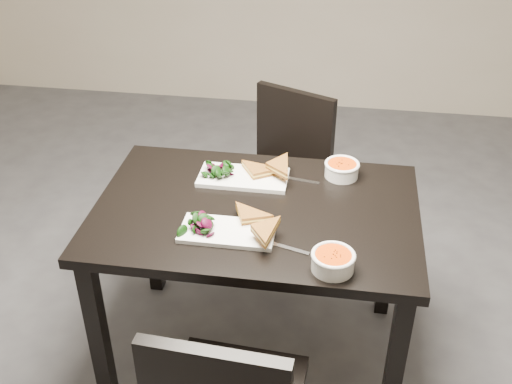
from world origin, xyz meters
TOP-DOWN VIEW (x-y plane):
  - ground at (0.00, 0.00)m, footprint 5.00×5.00m
  - table at (0.09, -0.07)m, footprint 1.20×0.80m
  - chair_far at (0.10, 0.69)m, footprint 0.55×0.55m
  - plate_near at (0.01, -0.25)m, footprint 0.33×0.16m
  - sandwich_near at (0.08, -0.23)m, footprint 0.20×0.17m
  - salad_near at (-0.09, -0.25)m, footprint 0.10×0.09m
  - soup_bowl_near at (0.38, -0.38)m, footprint 0.14×0.14m
  - cutlery_near at (0.22, -0.29)m, footprint 0.18×0.07m
  - plate_far at (0.01, 0.12)m, footprint 0.35×0.18m
  - sandwich_far at (0.07, 0.10)m, footprint 0.22×0.20m
  - salad_far at (-0.09, 0.12)m, footprint 0.11×0.10m
  - soup_bowl_far at (0.39, 0.20)m, footprint 0.14×0.14m
  - cutlery_far at (0.22, 0.15)m, footprint 0.18×0.05m

SIDE VIEW (x-z plane):
  - ground at x=0.00m, z-range 0.00..0.00m
  - chair_far at x=0.10m, z-range 0.06..0.91m
  - table at x=0.09m, z-range 0.28..1.03m
  - cutlery_near at x=0.22m, z-range 0.75..0.75m
  - cutlery_far at x=0.22m, z-range 0.75..0.75m
  - plate_near at x=0.01m, z-range 0.75..0.77m
  - plate_far at x=0.01m, z-range 0.75..0.77m
  - soup_bowl_far at x=0.39m, z-range 0.75..0.82m
  - soup_bowl_near at x=0.38m, z-range 0.75..0.82m
  - salad_near at x=-0.09m, z-range 0.77..0.81m
  - salad_far at x=-0.09m, z-range 0.77..0.82m
  - sandwich_near at x=0.08m, z-range 0.77..0.82m
  - sandwich_far at x=0.07m, z-range 0.77..0.82m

